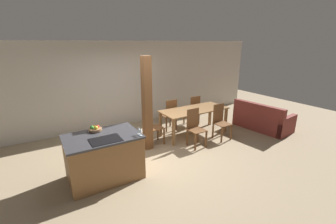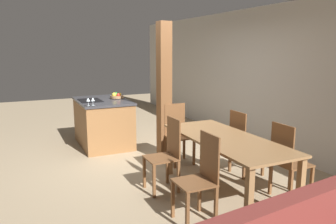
{
  "view_description": "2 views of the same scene",
  "coord_description": "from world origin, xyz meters",
  "px_view_note": "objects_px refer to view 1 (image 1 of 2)",
  "views": [
    {
      "loc": [
        -2.22,
        -4.47,
        2.65
      ],
      "look_at": [
        0.6,
        0.2,
        0.95
      ],
      "focal_mm": 24.0,
      "sensor_mm": 36.0,
      "label": 1
    },
    {
      "loc": [
        5.1,
        -1.9,
        1.91
      ],
      "look_at": [
        0.6,
        0.2,
        0.95
      ],
      "focal_mm": 35.0,
      "sensor_mm": 36.0,
      "label": 2
    }
  ],
  "objects_px": {
    "wine_glass_middle": "(139,129)",
    "dining_chair_far_left": "(170,114)",
    "dining_chair_far_right": "(193,110)",
    "kitchen_island": "(104,157)",
    "fruit_bowl": "(95,129)",
    "dining_table": "(194,112)",
    "dining_chair_near_left": "(195,127)",
    "wine_glass_near": "(141,130)",
    "couch": "(262,120)",
    "dining_chair_near_right": "(221,121)",
    "timber_post": "(147,105)",
    "dining_chair_head_end": "(152,126)"
  },
  "relations": [
    {
      "from": "wine_glass_middle",
      "to": "dining_chair_near_right",
      "type": "bearing_deg",
      "value": 11.75
    },
    {
      "from": "kitchen_island",
      "to": "dining_chair_near_left",
      "type": "bearing_deg",
      "value": 5.84
    },
    {
      "from": "fruit_bowl",
      "to": "wine_glass_middle",
      "type": "bearing_deg",
      "value": -42.55
    },
    {
      "from": "dining_chair_near_left",
      "to": "couch",
      "type": "xyz_separation_m",
      "value": [
        2.59,
        -0.13,
        -0.23
      ]
    },
    {
      "from": "couch",
      "to": "timber_post",
      "type": "distance_m",
      "value": 3.89
    },
    {
      "from": "wine_glass_middle",
      "to": "dining_chair_head_end",
      "type": "xyz_separation_m",
      "value": [
        0.91,
        1.21,
        -0.52
      ]
    },
    {
      "from": "dining_table",
      "to": "wine_glass_near",
      "type": "bearing_deg",
      "value": -150.58
    },
    {
      "from": "dining_chair_far_left",
      "to": "dining_chair_far_right",
      "type": "relative_size",
      "value": 1.0
    },
    {
      "from": "fruit_bowl",
      "to": "wine_glass_near",
      "type": "relative_size",
      "value": 1.83
    },
    {
      "from": "dining_chair_near_left",
      "to": "timber_post",
      "type": "height_order",
      "value": "timber_post"
    },
    {
      "from": "fruit_bowl",
      "to": "dining_chair_near_right",
      "type": "bearing_deg",
      "value": -0.97
    },
    {
      "from": "kitchen_island",
      "to": "dining_chair_near_right",
      "type": "relative_size",
      "value": 1.43
    },
    {
      "from": "wine_glass_near",
      "to": "timber_post",
      "type": "height_order",
      "value": "timber_post"
    },
    {
      "from": "wine_glass_near",
      "to": "kitchen_island",
      "type": "bearing_deg",
      "value": 147.81
    },
    {
      "from": "dining_chair_head_end",
      "to": "dining_chair_far_right",
      "type": "bearing_deg",
      "value": -70.81
    },
    {
      "from": "dining_chair_far_right",
      "to": "timber_post",
      "type": "relative_size",
      "value": 0.42
    },
    {
      "from": "dining_table",
      "to": "dining_chair_near_left",
      "type": "height_order",
      "value": "dining_chair_near_left"
    },
    {
      "from": "kitchen_island",
      "to": "dining_chair_head_end",
      "type": "distance_m",
      "value": 1.79
    },
    {
      "from": "dining_chair_far_left",
      "to": "fruit_bowl",
      "type": "bearing_deg",
      "value": 25.8
    },
    {
      "from": "dining_chair_near_left",
      "to": "fruit_bowl",
      "type": "bearing_deg",
      "value": 178.68
    },
    {
      "from": "couch",
      "to": "dining_table",
      "type": "bearing_deg",
      "value": 63.38
    },
    {
      "from": "dining_chair_far_right",
      "to": "wine_glass_near",
      "type": "bearing_deg",
      "value": 35.14
    },
    {
      "from": "kitchen_island",
      "to": "wine_glass_near",
      "type": "xyz_separation_m",
      "value": [
        0.64,
        -0.4,
        0.57
      ]
    },
    {
      "from": "dining_table",
      "to": "kitchen_island",
      "type": "bearing_deg",
      "value": -163.05
    },
    {
      "from": "fruit_bowl",
      "to": "wine_glass_middle",
      "type": "relative_size",
      "value": 1.83
    },
    {
      "from": "kitchen_island",
      "to": "fruit_bowl",
      "type": "bearing_deg",
      "value": 98.95
    },
    {
      "from": "dining_table",
      "to": "dining_chair_near_right",
      "type": "bearing_deg",
      "value": -54.7
    },
    {
      "from": "fruit_bowl",
      "to": "dining_chair_head_end",
      "type": "bearing_deg",
      "value": 20.04
    },
    {
      "from": "dining_chair_far_left",
      "to": "kitchen_island",
      "type": "bearing_deg",
      "value": 31.74
    },
    {
      "from": "dining_table",
      "to": "dining_chair_far_left",
      "type": "height_order",
      "value": "dining_chair_far_left"
    },
    {
      "from": "wine_glass_middle",
      "to": "dining_chair_far_left",
      "type": "xyz_separation_m",
      "value": [
        1.85,
        1.86,
        -0.52
      ]
    },
    {
      "from": "dining_chair_near_left",
      "to": "dining_chair_far_left",
      "type": "height_order",
      "value": "same"
    },
    {
      "from": "wine_glass_middle",
      "to": "dining_chair_far_right",
      "type": "relative_size",
      "value": 0.15
    },
    {
      "from": "dining_chair_far_left",
      "to": "dining_table",
      "type": "bearing_deg",
      "value": 125.3
    },
    {
      "from": "kitchen_island",
      "to": "dining_chair_far_right",
      "type": "bearing_deg",
      "value": 24.37
    },
    {
      "from": "kitchen_island",
      "to": "dining_table",
      "type": "xyz_separation_m",
      "value": [
        2.94,
        0.9,
        0.21
      ]
    },
    {
      "from": "kitchen_island",
      "to": "dining_table",
      "type": "bearing_deg",
      "value": 16.95
    },
    {
      "from": "kitchen_island",
      "to": "dining_chair_head_end",
      "type": "height_order",
      "value": "dining_chair_head_end"
    },
    {
      "from": "couch",
      "to": "dining_chair_far_right",
      "type": "bearing_deg",
      "value": 43.22
    },
    {
      "from": "dining_chair_near_right",
      "to": "dining_chair_far_left",
      "type": "distance_m",
      "value": 1.57
    },
    {
      "from": "couch",
      "to": "kitchen_island",
      "type": "bearing_deg",
      "value": 84.63
    },
    {
      "from": "dining_table",
      "to": "dining_chair_head_end",
      "type": "height_order",
      "value": "dining_chair_head_end"
    },
    {
      "from": "kitchen_island",
      "to": "wine_glass_middle",
      "type": "height_order",
      "value": "wine_glass_middle"
    },
    {
      "from": "fruit_bowl",
      "to": "dining_chair_near_right",
      "type": "height_order",
      "value": "fruit_bowl"
    },
    {
      "from": "wine_glass_near",
      "to": "dining_chair_near_right",
      "type": "height_order",
      "value": "wine_glass_near"
    },
    {
      "from": "wine_glass_near",
      "to": "couch",
      "type": "xyz_separation_m",
      "value": [
        4.44,
        0.53,
        -0.75
      ]
    },
    {
      "from": "fruit_bowl",
      "to": "wine_glass_near",
      "type": "xyz_separation_m",
      "value": [
        0.69,
        -0.71,
        0.07
      ]
    },
    {
      "from": "dining_chair_far_left",
      "to": "dining_chair_far_right",
      "type": "height_order",
      "value": "same"
    },
    {
      "from": "fruit_bowl",
      "to": "wine_glass_near",
      "type": "height_order",
      "value": "wine_glass_near"
    },
    {
      "from": "wine_glass_near",
      "to": "timber_post",
      "type": "relative_size",
      "value": 0.06
    }
  ]
}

